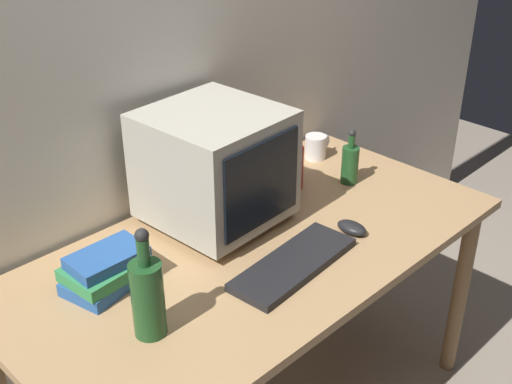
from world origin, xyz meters
name	(u,v)px	position (x,y,z in m)	size (l,w,h in m)	color
back_wall	(151,49)	(0.00, 0.46, 1.25)	(4.00, 0.08, 2.50)	silver
desk	(256,268)	(0.00, 0.00, 0.66)	(1.56, 0.79, 0.75)	tan
crt_monitor	(215,167)	(0.01, 0.19, 0.94)	(0.40, 0.41, 0.37)	#B2AD9E
keyboard	(294,264)	(-0.01, -0.16, 0.76)	(0.42, 0.15, 0.02)	black
computer_mouse	(352,228)	(0.25, -0.16, 0.76)	(0.06, 0.10, 0.04)	black
bottle_tall	(148,296)	(-0.47, -0.10, 0.86)	(0.08, 0.08, 0.30)	#1E4C23
bottle_short	(350,163)	(0.52, 0.05, 0.82)	(0.06, 0.06, 0.20)	#1E4C23
book_stack	(107,270)	(-0.43, 0.15, 0.80)	(0.26, 0.19, 0.11)	#28569E
mug	(316,147)	(0.58, 0.26, 0.79)	(0.12, 0.08, 0.09)	white
metal_canister	(290,167)	(0.34, 0.18, 0.82)	(0.09, 0.09, 0.15)	#A51E19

